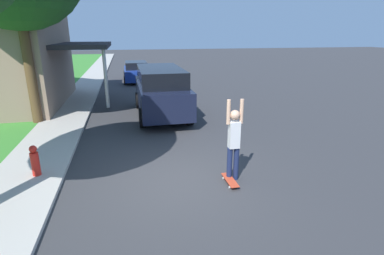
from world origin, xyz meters
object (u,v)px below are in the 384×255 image
Objects in this scene: suv_parked at (161,90)px; skateboarder at (234,139)px; car_down_street at (136,72)px; skateboard at (230,180)px; fire_hydrant at (35,161)px.

suv_parked is 2.55× the size of skateboarder.
car_down_street reaches higher than skateboard.
suv_parked reaches higher than fire_hydrant.
skateboarder is 2.59× the size of fire_hydrant.
car_down_street is 16.79m from skateboard.
fire_hydrant is at bearing -101.35° from car_down_street.
skateboard is at bearing -82.62° from suv_parked.
fire_hydrant is (-3.10, -15.44, -0.23)m from car_down_street.
suv_parked reaches higher than car_down_street.
suv_parked reaches higher than skateboard.
skateboarder reaches higher than car_down_street.
car_down_street is at bearing 78.65° from fire_hydrant.
car_down_street reaches higher than fire_hydrant.
fire_hydrant is (-3.75, -5.33, -0.64)m from suv_parked.
skateboard is 4.79m from fire_hydrant.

